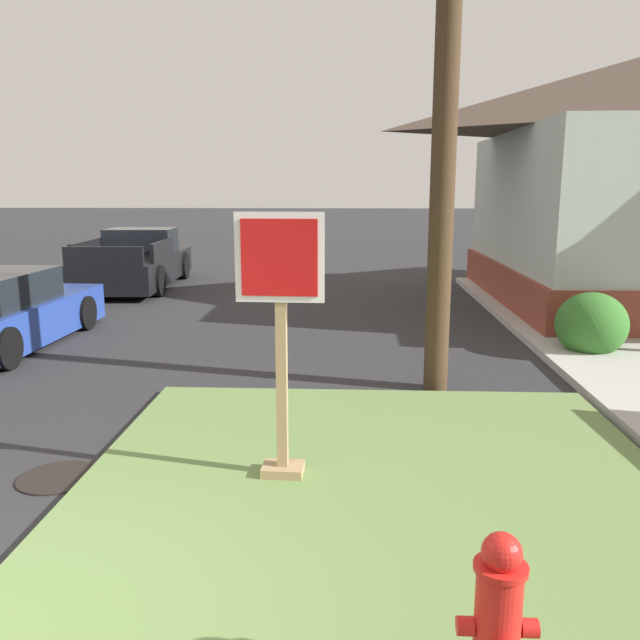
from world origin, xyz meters
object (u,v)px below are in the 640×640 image
stop_sign (281,351)px  pickup_truck_black (136,263)px  fire_hydrant (497,629)px  manhole_cover (58,477)px

stop_sign → pickup_truck_black: 12.40m
stop_sign → pickup_truck_black: size_ratio=0.44×
fire_hydrant → manhole_cover: bearing=142.5°
manhole_cover → pickup_truck_black: 11.73m
fire_hydrant → pickup_truck_black: (-6.32, 13.87, 0.10)m
stop_sign → fire_hydrant: bearing=-63.2°
manhole_cover → pickup_truck_black: pickup_truck_black is taller
fire_hydrant → manhole_cover: 4.21m
fire_hydrant → manhole_cover: fire_hydrant is taller
fire_hydrant → pickup_truck_black: bearing=114.5°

